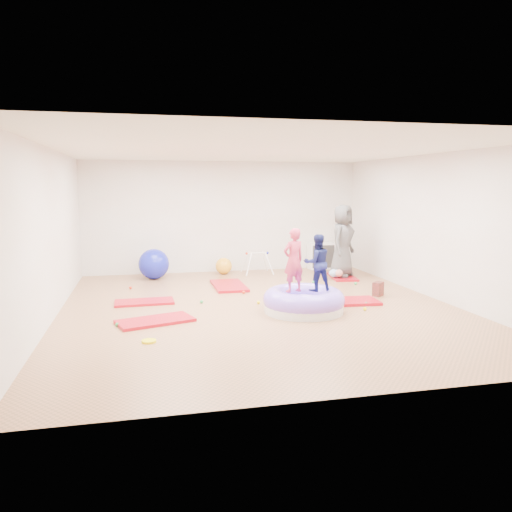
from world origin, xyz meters
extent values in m
cube|color=#AA744D|center=(0.00, 0.00, 0.00)|extent=(7.00, 8.00, 0.01)
cube|color=silver|center=(0.00, 0.00, 2.80)|extent=(7.00, 8.00, 0.01)
cube|color=silver|center=(0.00, 4.00, 1.40)|extent=(7.00, 0.01, 2.80)
cube|color=silver|center=(0.00, -4.00, 1.40)|extent=(7.00, 0.01, 2.80)
cube|color=silver|center=(-3.50, 0.00, 1.40)|extent=(0.01, 8.00, 2.80)
cube|color=silver|center=(3.50, 0.00, 1.40)|extent=(0.01, 8.00, 2.80)
cube|color=red|center=(-1.87, -0.60, 0.02)|extent=(1.32, 0.93, 0.05)
cube|color=red|center=(-2.04, 0.80, 0.02)|extent=(1.10, 0.57, 0.05)
cube|color=red|center=(-0.23, 1.95, 0.03)|extent=(0.66, 1.32, 0.05)
cube|color=red|center=(1.61, -0.01, 0.03)|extent=(1.35, 0.75, 0.05)
cube|color=red|center=(2.62, 2.44, 0.02)|extent=(0.72, 1.17, 0.05)
cylinder|color=silver|center=(0.68, -0.48, 0.08)|extent=(1.38, 1.38, 0.16)
torus|color=#8462F7|center=(0.68, -0.48, 0.22)|extent=(1.42, 1.42, 0.38)
ellipsoid|color=#8462F7|center=(0.68, -0.48, 0.13)|extent=(0.76, 0.76, 0.34)
imported|color=#C73553|center=(0.49, -0.47, 0.97)|extent=(0.47, 0.38, 1.11)
imported|color=#151A50|center=(0.91, -0.48, 0.91)|extent=(0.50, 0.40, 1.00)
imported|color=#49484A|center=(2.58, 2.42, 0.90)|extent=(0.97, 0.97, 1.70)
ellipsoid|color=#89AEDD|center=(2.39, 2.28, 0.15)|extent=(0.37, 0.24, 0.21)
sphere|color=tan|center=(2.39, 2.11, 0.18)|extent=(0.17, 0.17, 0.17)
sphere|color=green|center=(1.95, -0.30, 0.03)|extent=(0.06, 0.06, 0.06)
sphere|color=green|center=(2.56, 1.55, 0.03)|extent=(0.06, 0.06, 0.06)
sphere|color=#FFF803|center=(1.75, -0.65, 0.03)|extent=(0.06, 0.06, 0.06)
sphere|color=green|center=(-0.99, 0.54, 0.03)|extent=(0.06, 0.06, 0.06)
sphere|color=green|center=(1.70, 1.92, 0.03)|extent=(0.06, 0.06, 0.06)
sphere|color=#FFF803|center=(0.04, 0.25, 0.03)|extent=(0.06, 0.06, 0.06)
sphere|color=red|center=(-2.32, 2.18, 0.03)|extent=(0.06, 0.06, 0.06)
sphere|color=green|center=(1.36, 0.16, 0.03)|extent=(0.06, 0.06, 0.06)
sphere|color=green|center=(-2.46, -0.72, 0.03)|extent=(0.06, 0.06, 0.06)
sphere|color=red|center=(-0.06, 1.19, 0.03)|extent=(0.06, 0.06, 0.06)
sphere|color=#161DB3|center=(-1.80, 3.26, 0.36)|extent=(0.72, 0.72, 0.72)
sphere|color=gold|center=(-0.09, 3.56, 0.21)|extent=(0.41, 0.41, 0.41)
cylinder|color=white|center=(0.47, 3.12, 0.29)|extent=(0.21, 0.21, 0.55)
cylinder|color=white|center=(0.47, 3.59, 0.29)|extent=(0.21, 0.21, 0.55)
cylinder|color=white|center=(0.98, 3.12, 0.29)|extent=(0.21, 0.21, 0.55)
cylinder|color=white|center=(0.98, 3.59, 0.29)|extent=(0.21, 0.21, 0.55)
cylinder|color=white|center=(0.72, 3.36, 0.53)|extent=(0.53, 0.03, 0.03)
sphere|color=red|center=(0.46, 3.36, 0.53)|extent=(0.06, 0.06, 0.06)
sphere|color=#161DB3|center=(0.99, 3.36, 0.53)|extent=(0.06, 0.06, 0.06)
cube|color=white|center=(2.57, 3.80, 0.35)|extent=(0.69, 0.34, 0.69)
cube|color=#333232|center=(2.57, 3.64, 0.35)|extent=(0.60, 0.02, 0.60)
cube|color=white|center=(2.57, 3.75, 0.35)|extent=(0.02, 0.24, 0.61)
cube|color=white|center=(2.57, 3.75, 0.35)|extent=(0.61, 0.24, 0.02)
cylinder|color=teal|center=(1.45, 0.57, 0.04)|extent=(0.32, 0.32, 0.07)
cube|color=maroon|center=(2.53, 0.41, 0.14)|extent=(0.28, 0.27, 0.28)
cylinder|color=#FFF803|center=(-1.99, -1.64, 0.02)|extent=(0.21, 0.21, 0.03)
camera|label=1|loc=(-2.02, -8.59, 2.18)|focal=35.00mm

